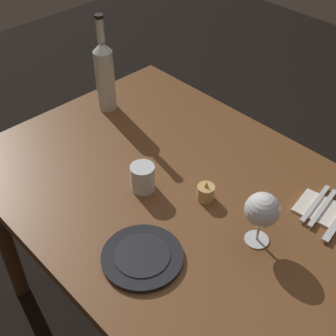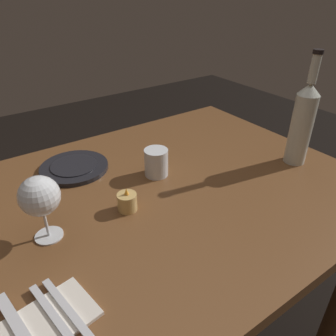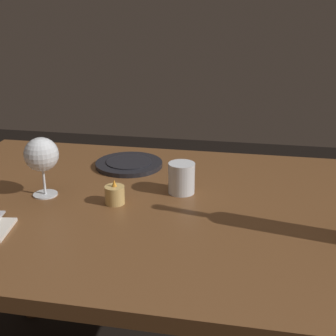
# 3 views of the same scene
# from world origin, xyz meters

# --- Properties ---
(dining_table) EXTENTS (1.30, 0.90, 0.74)m
(dining_table) POSITION_xyz_m (0.00, 0.00, 0.65)
(dining_table) COLOR brown
(dining_table) RESTS_ON ground
(wine_glass_left) EXTENTS (0.09, 0.09, 0.16)m
(wine_glass_left) POSITION_xyz_m (0.27, 0.01, 0.85)
(wine_glass_left) COLOR white
(wine_glass_left) RESTS_ON dining_table
(water_tumbler) EXTENTS (0.07, 0.07, 0.09)m
(water_tumbler) POSITION_xyz_m (-0.09, -0.08, 0.78)
(water_tumbler) COLOR white
(water_tumbler) RESTS_ON dining_table
(votive_candle) EXTENTS (0.05, 0.05, 0.07)m
(votive_candle) POSITION_xyz_m (0.07, 0.03, 0.76)
(votive_candle) COLOR #DBB266
(votive_candle) RESTS_ON dining_table
(dinner_plate) EXTENTS (0.21, 0.21, 0.02)m
(dinner_plate) POSITION_xyz_m (0.10, -0.25, 0.75)
(dinner_plate) COLOR black
(dinner_plate) RESTS_ON dining_table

